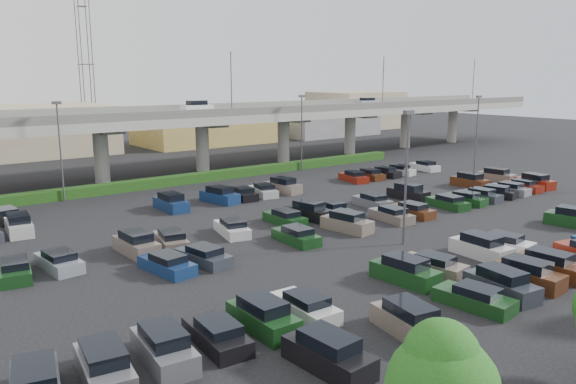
{
  "coord_description": "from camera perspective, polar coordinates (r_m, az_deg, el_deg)",
  "views": [
    {
      "loc": [
        -32.73,
        -35.43,
        12.75
      ],
      "look_at": [
        -0.69,
        5.65,
        2.0
      ],
      "focal_mm": 35.0,
      "sensor_mm": 36.0,
      "label": 1
    }
  ],
  "objects": [
    {
      "name": "distant_buildings",
      "position": [
        107.57,
        -13.11,
        6.56
      ],
      "size": [
        138.0,
        24.0,
        9.0
      ],
      "color": "gray",
      "rests_on": "ground"
    },
    {
      "name": "comm_tower",
      "position": [
        115.47,
        -19.88,
        12.4
      ],
      "size": [
        2.4,
        2.4,
        30.0
      ],
      "color": "#4E4E53",
      "rests_on": "ground"
    },
    {
      "name": "light_poles",
      "position": [
        47.56,
        -0.56,
        3.79
      ],
      "size": [
        66.9,
        48.38,
        10.3
      ],
      "color": "#4E4E53",
      "rests_on": "ground"
    },
    {
      "name": "hedge",
      "position": [
        69.8,
        -9.37,
        1.44
      ],
      "size": [
        66.0,
        1.6,
        1.1
      ],
      "primitive_type": "cube",
      "color": "#163710",
      "rests_on": "ground"
    },
    {
      "name": "overpass",
      "position": [
        75.11,
        -12.27,
        6.98
      ],
      "size": [
        150.0,
        13.0,
        15.8
      ],
      "color": "#96978F",
      "rests_on": "ground"
    },
    {
      "name": "ground",
      "position": [
        49.89,
        4.62,
        -3.19
      ],
      "size": [
        280.0,
        280.0,
        0.0
      ],
      "primitive_type": "plane",
      "color": "black"
    },
    {
      "name": "parked_cars",
      "position": [
        46.63,
        7.09,
        -3.5
      ],
      "size": [
        63.07,
        41.65,
        1.67
      ],
      "color": "#726459",
      "rests_on": "ground"
    }
  ]
}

